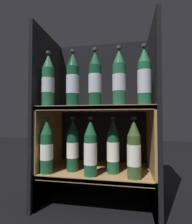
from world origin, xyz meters
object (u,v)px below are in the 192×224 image
(bottle_lower_front_2, at_px, (134,151))
(bottle_lower_back_1, at_px, (113,148))
(bottle_lower_front_0, at_px, (47,148))
(bottle_lower_back_0, at_px, (73,146))
(bottle_upper_front_2, at_px, (95,80))
(bottle_upper_front_4, at_px, (144,78))
(bottle_lower_front_1, at_px, (90,150))
(bottle_upper_front_0, at_px, (48,82))
(bottle_upper_front_1, at_px, (73,81))
(bottle_upper_front_3, at_px, (119,79))

(bottle_lower_front_2, xyz_separation_m, bottle_lower_back_1, (-0.11, 0.08, 0.00))
(bottle_lower_front_0, distance_m, bottle_lower_back_0, 0.14)
(bottle_upper_front_2, xyz_separation_m, bottle_upper_front_4, (0.24, 0.00, -0.00))
(bottle_lower_front_1, bearing_deg, bottle_lower_front_2, -0.00)
(bottle_upper_front_0, relative_size, bottle_lower_front_1, 1.00)
(bottle_upper_front_0, xyz_separation_m, bottle_lower_front_1, (0.23, 0.00, -0.36))
(bottle_upper_front_4, distance_m, bottle_lower_front_2, 0.36)
(bottle_upper_front_1, relative_size, bottle_upper_front_2, 1.00)
(bottle_upper_front_2, height_order, bottle_lower_front_0, bottle_upper_front_2)
(bottle_upper_front_3, xyz_separation_m, bottle_lower_front_0, (-0.38, 0.00, -0.35))
(bottle_upper_front_1, distance_m, bottle_upper_front_3, 0.24)
(bottle_upper_front_0, bearing_deg, bottle_upper_front_4, 0.00)
(bottle_lower_back_0, bearing_deg, bottle_upper_front_1, -72.69)
(bottle_upper_front_1, relative_size, bottle_upper_front_3, 1.00)
(bottle_upper_front_3, height_order, bottle_lower_front_1, bottle_upper_front_3)
(bottle_lower_back_0, bearing_deg, bottle_upper_front_4, -10.98)
(bottle_lower_front_2, bearing_deg, bottle_lower_back_0, 167.37)
(bottle_lower_front_0, xyz_separation_m, bottle_lower_front_1, (0.24, 0.00, -0.00))
(bottle_upper_front_0, bearing_deg, bottle_lower_front_2, 0.00)
(bottle_upper_front_0, height_order, bottle_lower_back_0, bottle_upper_front_0)
(bottle_upper_front_4, xyz_separation_m, bottle_lower_front_1, (-0.27, 0.00, -0.35))
(bottle_upper_front_1, height_order, bottle_lower_back_1, bottle_upper_front_1)
(bottle_upper_front_1, height_order, bottle_lower_back_0, bottle_upper_front_1)
(bottle_upper_front_1, bearing_deg, bottle_lower_back_1, 20.23)
(bottle_lower_front_1, bearing_deg, bottle_upper_front_0, -180.00)
(bottle_lower_front_2, height_order, bottle_lower_back_1, same)
(bottle_upper_front_1, relative_size, bottle_lower_front_0, 1.00)
(bottle_upper_front_2, xyz_separation_m, bottle_lower_front_2, (0.19, 0.00, -0.35))
(bottle_lower_front_0, distance_m, bottle_lower_front_2, 0.45)
(bottle_upper_front_2, height_order, bottle_lower_front_1, bottle_upper_front_2)
(bottle_lower_front_1, bearing_deg, bottle_upper_front_3, -0.00)
(bottle_lower_front_1, height_order, bottle_lower_back_1, same)
(bottle_upper_front_1, distance_m, bottle_lower_front_0, 0.38)
(bottle_upper_front_2, height_order, bottle_lower_front_2, bottle_upper_front_2)
(bottle_lower_back_0, height_order, bottle_lower_back_1, same)
(bottle_lower_front_0, relative_size, bottle_lower_back_0, 1.00)
(bottle_upper_front_4, xyz_separation_m, bottle_lower_front_0, (-0.51, 0.00, -0.35))
(bottle_lower_back_0, bearing_deg, bottle_upper_front_2, -27.79)
(bottle_lower_front_0, bearing_deg, bottle_lower_front_2, 0.00)
(bottle_upper_front_2, relative_size, bottle_lower_front_1, 1.00)
(bottle_upper_front_0, bearing_deg, bottle_lower_back_0, 33.14)
(bottle_lower_front_1, bearing_deg, bottle_upper_front_2, -0.00)
(bottle_upper_front_2, distance_m, bottle_lower_front_1, 0.36)
(bottle_upper_front_3, relative_size, bottle_lower_back_1, 1.00)
(bottle_lower_front_0, relative_size, bottle_lower_front_2, 1.00)
(bottle_upper_front_3, distance_m, bottle_lower_front_1, 0.38)
(bottle_upper_front_2, bearing_deg, bottle_upper_front_1, 180.00)
(bottle_upper_front_1, distance_m, bottle_upper_front_4, 0.36)
(bottle_upper_front_1, relative_size, bottle_upper_front_4, 1.00)
(bottle_lower_front_0, distance_m, bottle_lower_back_1, 0.35)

